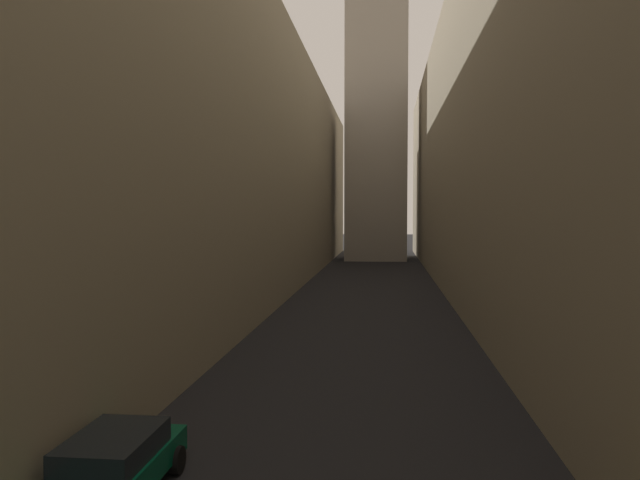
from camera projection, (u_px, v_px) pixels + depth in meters
ground_plane at (367, 302)px, 41.14m from camera, size 264.00×264.00×0.00m
building_block_left at (182, 160)px, 44.12m from camera, size 15.90×108.00×19.70m
building_block_right at (556, 139)px, 41.29m from camera, size 14.31×108.00×21.97m
parked_car_left_third at (111, 467)px, 12.61m from camera, size 1.96×4.55×1.41m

